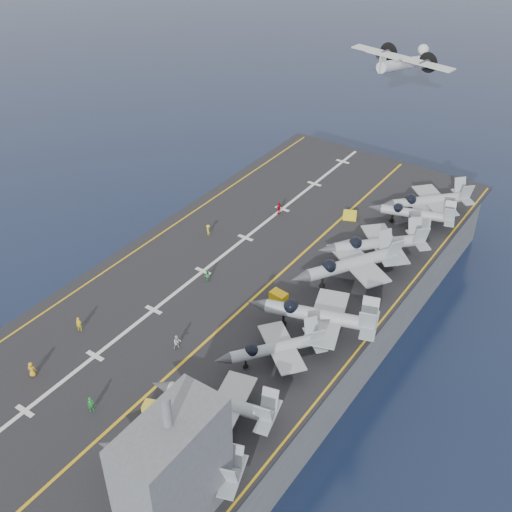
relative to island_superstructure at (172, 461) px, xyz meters
The scene contains 27 objects.
ground 38.02m from the island_superstructure, 116.57° to the left, with size 500.00×500.00×0.00m, color #142135.
hull 35.94m from the island_superstructure, 116.57° to the left, with size 36.00×90.00×10.00m, color #56595E.
flight_deck 34.41m from the island_superstructure, 116.57° to the left, with size 38.00×92.00×0.40m, color black.
foul_line 33.17m from the island_superstructure, 111.80° to the left, with size 0.35×90.00×0.02m, color gold.
landing_centerline 37.38m from the island_superstructure, 124.99° to the left, with size 0.50×90.00×0.02m, color silver.
deck_edge_port 44.50m from the island_superstructure, 136.85° to the left, with size 0.25×90.00×0.02m, color gold.
deck_edge_stbd 31.12m from the island_superstructure, 83.35° to the left, with size 0.25×90.00×0.02m, color gold.
island_superstructure is the anchor object (origin of this frame).
fighter_jet_1 6.28m from the island_superstructure, 129.20° to the left, with size 16.54×13.60×4.94m, color gray, non-canonical shape.
fighter_jet_2 12.65m from the island_superstructure, 107.95° to the left, with size 15.56×12.25×4.77m, color #8C959B, non-canonical shape.
fighter_jet_3 21.97m from the island_superstructure, 99.20° to the left, with size 14.48×15.22×4.41m, color #A0ABB2, non-canonical shape.
fighter_jet_4 28.67m from the island_superstructure, 93.81° to the left, with size 18.23×14.89×5.46m, color gray, non-canonical shape.
fighter_jet_5 40.20m from the island_superstructure, 95.13° to the left, with size 17.28×19.01×5.50m, color gray, non-canonical shape.
fighter_jet_6 46.45m from the island_superstructure, 93.44° to the left, with size 17.97×17.97×5.29m, color #8F989F, non-canonical shape.
fighter_jet_7 57.54m from the island_superstructure, 91.86° to the left, with size 14.67×11.90×4.41m, color #959BA4, non-canonical shape.
fighter_jet_8 61.86m from the island_superstructure, 91.49° to the left, with size 17.12×17.31×5.07m, color gray, non-canonical shape.
tow_cart_a 14.07m from the island_superstructure, 142.27° to the left, with size 2.45×2.03×1.26m, color gold, non-canonical shape.
tow_cart_b 32.52m from the island_superstructure, 106.56° to the left, with size 2.31×1.64×1.30m, color gold, non-canonical shape.
tow_cart_c 54.96m from the island_superstructure, 101.55° to the left, with size 2.39×2.02×1.22m, color yellow, non-canonical shape.
crew_0 25.55m from the island_superstructure, behind, with size 1.38×1.24×1.91m, color gold.
crew_1 29.23m from the island_superstructure, 154.81° to the left, with size 1.35×1.18×1.89m, color gold.
crew_2 35.14m from the island_superstructure, 123.89° to the left, with size 0.99×1.22×1.75m, color green.
crew_3 46.23m from the island_superstructure, 124.67° to the left, with size 1.19×1.15×1.66m, color yellow.
crew_4 53.13m from the island_superstructure, 113.06° to the left, with size 1.08×1.37×2.01m, color #A60B15.
crew_6 17.05m from the island_superstructure, 165.08° to the left, with size 1.27×1.37×1.90m, color #197D2A.
crew_7 22.55m from the island_superstructure, 130.49° to the left, with size 1.31×1.35×1.88m, color silver.
transport_plane 94.37m from the island_superstructure, 103.00° to the left, with size 23.65×17.89×5.12m, color silver, non-canonical shape.
Camera 1 is at (39.79, -53.81, 62.21)m, focal length 45.00 mm.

